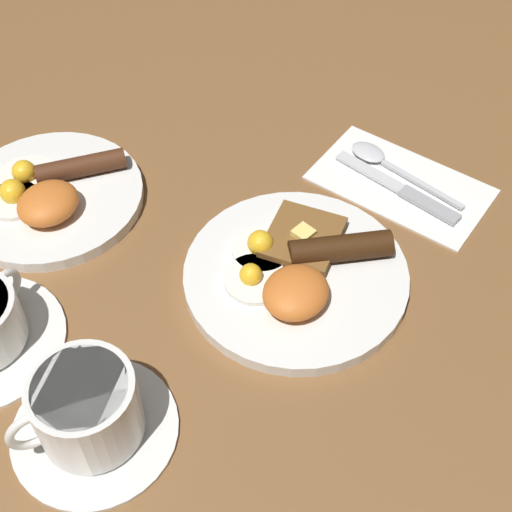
# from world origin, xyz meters

# --- Properties ---
(ground_plane) EXTENTS (3.00, 3.00, 0.00)m
(ground_plane) POSITION_xyz_m (0.00, 0.00, 0.00)
(ground_plane) COLOR brown
(breakfast_plate_near) EXTENTS (0.24, 0.24, 0.05)m
(breakfast_plate_near) POSITION_xyz_m (0.00, -0.00, 0.01)
(breakfast_plate_near) COLOR white
(breakfast_plate_near) RESTS_ON ground_plane
(breakfast_plate_far) EXTENTS (0.22, 0.22, 0.05)m
(breakfast_plate_far) POSITION_xyz_m (-0.08, 0.29, 0.01)
(breakfast_plate_far) COLOR white
(breakfast_plate_far) RESTS_ON ground_plane
(teacup_near) EXTENTS (0.15, 0.15, 0.08)m
(teacup_near) POSITION_xyz_m (-0.25, 0.04, 0.04)
(teacup_near) COLOR white
(teacup_near) RESTS_ON ground_plane
(napkin) EXTENTS (0.13, 0.21, 0.01)m
(napkin) POSITION_xyz_m (0.20, -0.01, 0.00)
(napkin) COLOR white
(napkin) RESTS_ON ground_plane
(knife) EXTENTS (0.03, 0.17, 0.01)m
(knife) POSITION_xyz_m (0.18, -0.02, 0.01)
(knife) COLOR silver
(knife) RESTS_ON napkin
(spoon) EXTENTS (0.04, 0.16, 0.01)m
(spoon) POSITION_xyz_m (0.21, 0.03, 0.01)
(spoon) COLOR silver
(spoon) RESTS_ON napkin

